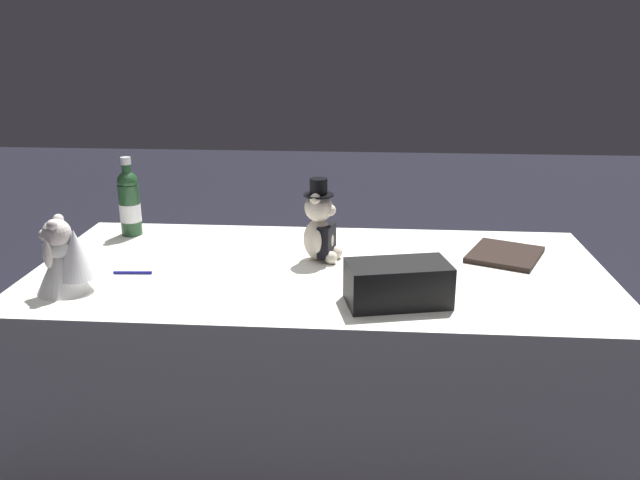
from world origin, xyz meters
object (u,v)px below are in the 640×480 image
(teddy_bear_bride, at_px, (65,259))
(guestbook, at_px, (505,254))
(teddy_bear_groom, at_px, (321,227))
(champagne_bottle, at_px, (129,202))
(signing_pen, at_px, (131,273))
(gift_case_black, at_px, (398,283))

(teddy_bear_bride, xyz_separation_m, guestbook, (-1.41, -0.42, -0.10))
(teddy_bear_groom, height_order, champagne_bottle, champagne_bottle)
(teddy_bear_groom, distance_m, champagne_bottle, 0.80)
(teddy_bear_bride, distance_m, signing_pen, 0.23)
(teddy_bear_groom, bearing_deg, teddy_bear_bride, 24.53)
(signing_pen, bearing_deg, champagne_bottle, -70.97)
(signing_pen, bearing_deg, teddy_bear_bride, 47.69)
(champagne_bottle, bearing_deg, guestbook, 173.53)
(signing_pen, relative_size, guestbook, 0.52)
(teddy_bear_bride, relative_size, signing_pen, 1.78)
(guestbook, bearing_deg, teddy_bear_bride, 40.77)
(teddy_bear_bride, xyz_separation_m, gift_case_black, (-1.01, 0.02, -0.04))
(guestbook, bearing_deg, teddy_bear_groom, 30.74)
(champagne_bottle, height_order, signing_pen, champagne_bottle)
(champagne_bottle, bearing_deg, teddy_bear_groom, 162.81)
(gift_case_black, bearing_deg, guestbook, -132.07)
(teddy_bear_groom, bearing_deg, gift_case_black, 125.00)
(teddy_bear_groom, xyz_separation_m, champagne_bottle, (0.76, -0.24, 0.01))
(teddy_bear_groom, relative_size, champagne_bottle, 0.94)
(guestbook, bearing_deg, signing_pen, 35.92)
(teddy_bear_bride, height_order, guestbook, teddy_bear_bride)
(teddy_bear_groom, height_order, teddy_bear_bride, teddy_bear_groom)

